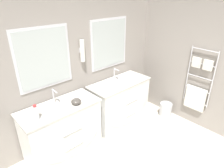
# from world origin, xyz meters

# --- Properties ---
(wall_back) EXTENTS (5.97, 0.15, 2.60)m
(wall_back) POSITION_xyz_m (0.02, 2.15, 1.31)
(wall_back) COLOR gray
(wall_back) RESTS_ON ground_plane
(wall_right) EXTENTS (0.13, 4.18, 2.60)m
(wall_right) POSITION_xyz_m (2.22, 0.95, 1.29)
(wall_right) COLOR gray
(wall_right) RESTS_ON ground_plane
(vanity_left) EXTENTS (1.18, 0.59, 0.86)m
(vanity_left) POSITION_xyz_m (-0.08, 1.80, 0.44)
(vanity_left) COLOR white
(vanity_left) RESTS_ON ground_plane
(vanity_right) EXTENTS (1.18, 0.59, 0.86)m
(vanity_right) POSITION_xyz_m (1.15, 1.80, 0.44)
(vanity_right) COLOR white
(vanity_right) RESTS_ON ground_plane
(faucet_left) EXTENTS (0.17, 0.14, 0.23)m
(faucet_left) POSITION_xyz_m (-0.08, 1.96, 0.97)
(faucet_left) COLOR silver
(faucet_left) RESTS_ON vanity_left
(faucet_right) EXTENTS (0.17, 0.14, 0.23)m
(faucet_right) POSITION_xyz_m (1.15, 1.96, 0.97)
(faucet_right) COLOR silver
(faucet_right) RESTS_ON vanity_right
(toiletry_bottle) EXTENTS (0.07, 0.07, 0.21)m
(toiletry_bottle) POSITION_xyz_m (-0.45, 1.75, 0.96)
(toiletry_bottle) COLOR silver
(toiletry_bottle) RESTS_ON vanity_left
(amenity_bowl) EXTENTS (0.15, 0.15, 0.09)m
(amenity_bowl) POSITION_xyz_m (0.13, 1.72, 0.90)
(amenity_bowl) COLOR #4C4742
(amenity_bowl) RESTS_ON vanity_left
(soap_dish) EXTENTS (0.11, 0.08, 0.04)m
(soap_dish) POSITION_xyz_m (0.94, 1.69, 0.88)
(soap_dish) COLOR white
(soap_dish) RESTS_ON vanity_right
(waste_bin) EXTENTS (0.25, 0.25, 0.29)m
(waste_bin) POSITION_xyz_m (1.98, 1.31, 0.15)
(waste_bin) COLOR #B7B7BC
(waste_bin) RESTS_ON ground_plane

